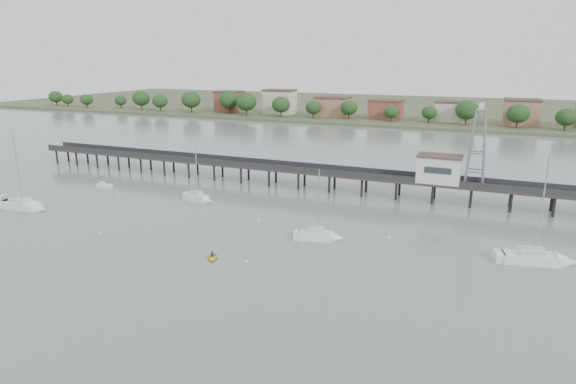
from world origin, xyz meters
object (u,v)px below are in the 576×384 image
pier (317,172)px  sailboat_b (200,198)px  yellow_dinghy (212,259)px  white_tender (104,186)px  lattice_tower (477,148)px  sailboat_a (6,202)px  sailboat_c (322,236)px  sailboat_f (28,206)px  sailboat_d (544,259)px

pier → sailboat_b: sailboat_b is taller
yellow_dinghy → pier: bearing=59.8°
sailboat_b → white_tender: (-25.21, 1.07, -0.24)m
lattice_tower → sailboat_a: 90.10m
lattice_tower → white_tender: 77.38m
pier → lattice_tower: lattice_tower is taller
sailboat_c → white_tender: size_ratio=3.42×
lattice_tower → sailboat_f: (-76.27, -34.61, -10.47)m
lattice_tower → yellow_dinghy: size_ratio=5.36×
sailboat_d → white_tender: bearing=162.1°
lattice_tower → sailboat_b: (-49.60, -17.74, -10.45)m
lattice_tower → sailboat_c: size_ratio=1.31×
sailboat_d → yellow_dinghy: 45.83m
white_tender → yellow_dinghy: bearing=-28.1°
lattice_tower → sailboat_c: bearing=-126.0°
sailboat_d → yellow_dinghy: sailboat_d is taller
sailboat_d → sailboat_a: bearing=173.4°
sailboat_c → sailboat_f: size_ratio=0.76×
pier → sailboat_a: size_ratio=10.88×
yellow_dinghy → sailboat_a: bearing=143.2°
lattice_tower → sailboat_c: 36.65m
sailboat_a → sailboat_f: bearing=-14.8°
pier → white_tender: (-43.31, -16.67, -3.39)m
sailboat_b → white_tender: sailboat_b is taller
sailboat_b → sailboat_f: 31.56m
sailboat_c → yellow_dinghy: 17.60m
sailboat_b → yellow_dinghy: bearing=-42.9°
lattice_tower → sailboat_c: lattice_tower is taller
sailboat_f → white_tender: bearing=83.3°
sailboat_b → sailboat_c: size_ratio=0.95×
sailboat_c → lattice_tower: bearing=39.4°
sailboat_f → lattice_tower: bearing=22.4°
sailboat_b → white_tender: size_ratio=3.26×
sailboat_c → sailboat_b: bearing=145.2°
sailboat_b → yellow_dinghy: size_ratio=3.89×
pier → yellow_dinghy: pier is taller
sailboat_d → lattice_tower: bearing=100.2°
lattice_tower → white_tender: lattice_tower is taller
sailboat_d → sailboat_a: (-93.01, -9.05, 0.01)m
sailboat_b → pier: bearing=55.8°
sailboat_a → sailboat_d: bearing=-6.6°
white_tender → sailboat_a: bearing=-111.8°
lattice_tower → sailboat_d: bearing=-67.7°
sailboat_a → sailboat_f: sailboat_f is taller
pier → sailboat_b: 25.54m
pier → sailboat_b: bearing=-135.6°
sailboat_d → sailboat_b: size_ratio=1.43×
sailboat_d → sailboat_f: (-86.63, -9.35, 0.00)m
sailboat_a → sailboat_c: bearing=-6.7°
sailboat_d → sailboat_c: (-31.02, -3.16, 0.02)m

